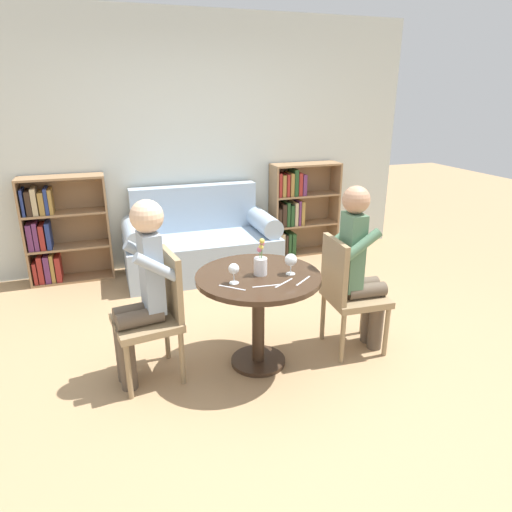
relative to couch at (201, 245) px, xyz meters
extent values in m
plane|color=tan|center=(0.00, -1.91, -0.31)|extent=(16.00, 16.00, 0.00)
cube|color=silver|center=(0.00, 0.43, 1.04)|extent=(5.20, 0.05, 2.70)
cylinder|color=#382619|center=(0.00, -1.91, 0.37)|extent=(0.87, 0.87, 0.03)
cylinder|color=#382619|center=(0.00, -1.91, 0.04)|extent=(0.09, 0.09, 0.64)
cylinder|color=#382619|center=(0.00, -1.91, -0.30)|extent=(0.40, 0.40, 0.03)
cube|color=#9EB2C6|center=(0.00, -0.05, -0.10)|extent=(1.62, 0.80, 0.42)
cube|color=#9EB2C6|center=(0.00, 0.27, 0.36)|extent=(1.40, 0.16, 0.50)
cylinder|color=#9EB2C6|center=(-0.70, -0.05, 0.22)|extent=(0.22, 0.72, 0.22)
cylinder|color=#9EB2C6|center=(0.70, -0.05, 0.22)|extent=(0.22, 0.72, 0.22)
cube|color=#93704C|center=(-1.34, 0.37, 0.24)|extent=(0.83, 0.02, 1.10)
cube|color=#93704C|center=(-1.74, 0.24, 0.24)|extent=(0.02, 0.28, 1.10)
cube|color=#93704C|center=(-0.94, 0.24, 0.24)|extent=(0.02, 0.28, 1.10)
cube|color=#93704C|center=(-1.34, 0.24, -0.30)|extent=(0.78, 0.28, 0.02)
cube|color=#93704C|center=(-1.34, 0.24, 0.06)|extent=(0.78, 0.28, 0.02)
cube|color=#93704C|center=(-1.34, 0.24, 0.42)|extent=(0.78, 0.28, 0.02)
cube|color=#93704C|center=(-1.34, 0.24, 0.78)|extent=(0.78, 0.28, 0.02)
cube|color=maroon|center=(-1.70, 0.23, -0.18)|extent=(0.04, 0.23, 0.23)
cube|color=maroon|center=(-1.64, 0.23, -0.15)|extent=(0.05, 0.23, 0.29)
cube|color=#602D5B|center=(-1.58, 0.23, -0.15)|extent=(0.05, 0.23, 0.28)
cube|color=olive|center=(-1.53, 0.23, -0.14)|extent=(0.04, 0.23, 0.30)
cube|color=maroon|center=(-1.48, 0.23, -0.16)|extent=(0.05, 0.23, 0.26)
cube|color=#602D5B|center=(-1.69, 0.23, 0.21)|extent=(0.05, 0.23, 0.27)
cube|color=#602D5B|center=(-1.64, 0.23, 0.21)|extent=(0.04, 0.23, 0.29)
cube|color=maroon|center=(-1.58, 0.23, 0.20)|extent=(0.05, 0.23, 0.25)
cube|color=navy|center=(-1.52, 0.23, 0.21)|extent=(0.04, 0.23, 0.27)
cube|color=navy|center=(-1.70, 0.23, 0.56)|extent=(0.03, 0.23, 0.26)
cube|color=#332319|center=(-1.65, 0.23, 0.55)|extent=(0.05, 0.23, 0.24)
cube|color=tan|center=(-1.60, 0.23, 0.56)|extent=(0.05, 0.23, 0.27)
cube|color=olive|center=(-1.54, 0.23, 0.54)|extent=(0.05, 0.23, 0.22)
cube|color=navy|center=(-1.49, 0.23, 0.56)|extent=(0.03, 0.23, 0.26)
cube|color=olive|center=(-1.45, 0.23, 0.55)|extent=(0.03, 0.23, 0.25)
cube|color=#93704C|center=(1.34, 0.37, 0.24)|extent=(0.83, 0.02, 1.10)
cube|color=#93704C|center=(0.94, 0.24, 0.24)|extent=(0.02, 0.28, 1.10)
cube|color=#93704C|center=(1.74, 0.24, 0.24)|extent=(0.02, 0.28, 1.10)
cube|color=#93704C|center=(1.34, 0.24, -0.30)|extent=(0.78, 0.28, 0.02)
cube|color=#93704C|center=(1.34, 0.24, 0.06)|extent=(0.78, 0.28, 0.02)
cube|color=#93704C|center=(1.34, 0.24, 0.42)|extent=(0.78, 0.28, 0.02)
cube|color=#93704C|center=(1.34, 0.24, 0.78)|extent=(0.78, 0.28, 0.02)
cube|color=tan|center=(0.98, 0.23, -0.15)|extent=(0.04, 0.23, 0.27)
cube|color=tan|center=(1.03, 0.23, -0.15)|extent=(0.05, 0.23, 0.27)
cube|color=#332319|center=(1.08, 0.23, -0.16)|extent=(0.03, 0.23, 0.25)
cube|color=#234723|center=(1.12, 0.23, -0.16)|extent=(0.04, 0.23, 0.27)
cube|color=#234723|center=(1.17, 0.23, -0.16)|extent=(0.05, 0.23, 0.26)
cube|color=#332319|center=(0.98, 0.23, 0.18)|extent=(0.04, 0.23, 0.22)
cube|color=#332319|center=(1.04, 0.23, 0.20)|extent=(0.05, 0.23, 0.27)
cube|color=#234723|center=(1.09, 0.23, 0.21)|extent=(0.04, 0.23, 0.29)
cube|color=#234723|center=(1.14, 0.23, 0.20)|extent=(0.04, 0.23, 0.25)
cube|color=tan|center=(1.19, 0.23, 0.21)|extent=(0.04, 0.23, 0.28)
cube|color=#602D5B|center=(1.23, 0.23, 0.22)|extent=(0.03, 0.23, 0.30)
cube|color=olive|center=(1.27, 0.23, 0.21)|extent=(0.04, 0.23, 0.29)
cube|color=maroon|center=(0.98, 0.23, 0.57)|extent=(0.04, 0.23, 0.27)
cube|color=olive|center=(1.03, 0.23, 0.56)|extent=(0.04, 0.23, 0.25)
cube|color=maroon|center=(1.08, 0.23, 0.56)|extent=(0.03, 0.23, 0.26)
cube|color=olive|center=(1.13, 0.23, 0.56)|extent=(0.04, 0.23, 0.27)
cube|color=#234723|center=(1.18, 0.23, 0.58)|extent=(0.05, 0.23, 0.31)
cube|color=maroon|center=(1.23, 0.23, 0.56)|extent=(0.04, 0.23, 0.27)
cube|color=#602D5B|center=(1.28, 0.23, 0.55)|extent=(0.05, 0.23, 0.25)
cylinder|color=#937A56|center=(-0.97, -1.68, -0.11)|extent=(0.04, 0.04, 0.40)
cylinder|color=#937A56|center=(-0.92, -2.04, -0.11)|extent=(0.04, 0.04, 0.40)
cylinder|color=#937A56|center=(-0.62, -1.63, -0.11)|extent=(0.04, 0.04, 0.40)
cylinder|color=#937A56|center=(-0.57, -1.99, -0.11)|extent=(0.04, 0.04, 0.40)
cube|color=#937A56|center=(-0.77, -1.84, 0.11)|extent=(0.47, 0.47, 0.05)
cube|color=#937A56|center=(-0.58, -1.81, 0.36)|extent=(0.09, 0.38, 0.45)
cylinder|color=#937A56|center=(0.94, -2.13, -0.11)|extent=(0.04, 0.04, 0.40)
cylinder|color=#937A56|center=(0.96, -1.77, -0.11)|extent=(0.04, 0.04, 0.40)
cylinder|color=#937A56|center=(0.58, -2.11, -0.11)|extent=(0.04, 0.04, 0.40)
cylinder|color=#937A56|center=(0.60, -1.75, -0.11)|extent=(0.04, 0.04, 0.40)
cube|color=#937A56|center=(0.77, -1.94, 0.11)|extent=(0.44, 0.44, 0.05)
cube|color=#937A56|center=(0.58, -1.93, 0.36)|extent=(0.06, 0.38, 0.45)
cylinder|color=brown|center=(-0.94, -1.81, -0.09)|extent=(0.11, 0.11, 0.45)
cylinder|color=brown|center=(-0.92, -1.92, -0.09)|extent=(0.11, 0.11, 0.45)
cylinder|color=brown|center=(-0.83, -1.80, 0.19)|extent=(0.31, 0.15, 0.11)
cylinder|color=brown|center=(-0.81, -1.91, 0.19)|extent=(0.31, 0.15, 0.11)
cube|color=#93A3B2|center=(-0.71, -1.84, 0.47)|extent=(0.15, 0.21, 0.55)
cylinder|color=#93A3B2|center=(-0.73, -1.70, 0.55)|extent=(0.29, 0.11, 0.23)
cylinder|color=#93A3B2|center=(-0.69, -1.97, 0.55)|extent=(0.29, 0.11, 0.23)
sphere|color=beige|center=(-0.71, -1.84, 0.85)|extent=(0.21, 0.21, 0.21)
cylinder|color=brown|center=(0.93, -2.01, -0.09)|extent=(0.11, 0.11, 0.45)
cylinder|color=brown|center=(0.93, -1.90, -0.09)|extent=(0.11, 0.11, 0.45)
cylinder|color=brown|center=(0.82, -2.00, 0.19)|extent=(0.31, 0.13, 0.11)
cylinder|color=brown|center=(0.82, -1.89, 0.19)|extent=(0.31, 0.13, 0.11)
cube|color=#517A5B|center=(0.71, -1.94, 0.48)|extent=(0.13, 0.21, 0.58)
cylinder|color=#517A5B|center=(0.70, -2.08, 0.58)|extent=(0.29, 0.09, 0.23)
cylinder|color=#517A5B|center=(0.72, -1.81, 0.58)|extent=(0.29, 0.09, 0.23)
sphere|color=tan|center=(0.71, -1.94, 0.87)|extent=(0.20, 0.20, 0.20)
cylinder|color=white|center=(-0.20, -2.00, 0.39)|extent=(0.06, 0.06, 0.00)
cylinder|color=white|center=(-0.20, -2.00, 0.43)|extent=(0.01, 0.01, 0.07)
sphere|color=white|center=(-0.20, -2.00, 0.49)|extent=(0.07, 0.07, 0.07)
cylinder|color=white|center=(0.22, -1.97, 0.39)|extent=(0.06, 0.06, 0.00)
cylinder|color=white|center=(0.22, -1.97, 0.43)|extent=(0.01, 0.01, 0.07)
sphere|color=white|center=(0.22, -1.97, 0.50)|extent=(0.09, 0.09, 0.09)
sphere|color=maroon|center=(0.22, -1.97, 0.48)|extent=(0.06, 0.06, 0.06)
cylinder|color=silver|center=(0.02, -1.91, 0.45)|extent=(0.09, 0.09, 0.12)
cylinder|color=#4C7A42|center=(0.01, -1.91, 0.54)|extent=(0.01, 0.01, 0.06)
sphere|color=#D16684|center=(0.01, -1.91, 0.57)|extent=(0.04, 0.04, 0.04)
cylinder|color=#4C7A42|center=(0.03, -1.90, 0.56)|extent=(0.01, 0.01, 0.10)
sphere|color=#D16684|center=(0.03, -1.90, 0.61)|extent=(0.04, 0.04, 0.04)
cylinder|color=#4C7A42|center=(0.02, -1.93, 0.57)|extent=(0.00, 0.01, 0.13)
sphere|color=#EACC4C|center=(0.02, -1.93, 0.64)|extent=(0.04, 0.04, 0.04)
cylinder|color=#4C7A42|center=(0.02, -1.91, 0.55)|extent=(0.00, 0.01, 0.08)
sphere|color=#EACC4C|center=(0.02, -1.91, 0.59)|extent=(0.04, 0.04, 0.04)
cube|color=silver|center=(-0.23, -2.07, 0.39)|extent=(0.15, 0.14, 0.00)
cube|color=silver|center=(0.25, -2.12, 0.39)|extent=(0.16, 0.13, 0.00)
cube|color=silver|center=(0.11, -2.11, 0.39)|extent=(0.17, 0.11, 0.00)
cube|color=silver|center=(-0.01, -2.12, 0.39)|extent=(0.19, 0.03, 0.00)
camera|label=1|loc=(-0.96, -4.66, 1.58)|focal=32.00mm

